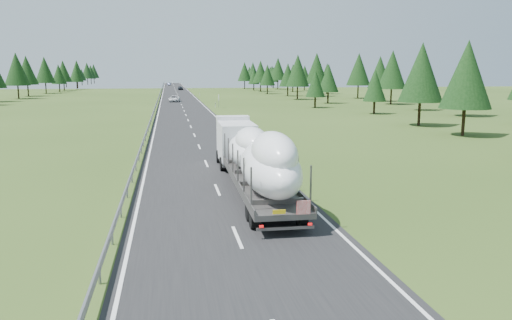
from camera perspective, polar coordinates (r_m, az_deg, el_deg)
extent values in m
plane|color=#2D4316|center=(22.14, -2.16, -8.84)|extent=(400.00, 400.00, 0.00)
cube|color=black|center=(121.00, -8.64, 6.59)|extent=(10.00, 400.00, 0.02)
cube|color=slate|center=(120.96, -11.17, 6.79)|extent=(0.08, 400.00, 0.32)
cylinder|color=slate|center=(22.01, -16.12, -8.54)|extent=(0.10, 0.10, 0.60)
cube|color=silver|center=(52.03, 0.45, 2.72)|extent=(0.12, 0.07, 1.00)
cube|color=black|center=(51.99, 0.45, 3.07)|extent=(0.13, 0.08, 0.12)
cube|color=silver|center=(101.40, -4.67, 6.29)|extent=(0.12, 0.07, 1.00)
cube|color=black|center=(101.38, -4.67, 6.47)|extent=(0.13, 0.08, 0.12)
cube|color=silver|center=(151.19, -6.44, 7.50)|extent=(0.12, 0.07, 1.00)
cube|color=black|center=(151.18, -6.45, 7.62)|extent=(0.13, 0.08, 0.12)
cube|color=silver|center=(201.08, -7.34, 8.11)|extent=(0.12, 0.07, 1.00)
cube|color=black|center=(201.07, -7.34, 8.20)|extent=(0.13, 0.08, 0.12)
cube|color=silver|center=(251.02, -7.88, 8.48)|extent=(0.12, 0.07, 1.00)
cube|color=black|center=(251.01, -7.88, 8.55)|extent=(0.13, 0.08, 0.12)
cube|color=silver|center=(300.97, -8.25, 8.72)|extent=(0.12, 0.07, 1.00)
cube|color=black|center=(300.97, -8.25, 8.78)|extent=(0.13, 0.08, 0.12)
cube|color=silver|center=(350.94, -8.51, 8.90)|extent=(0.12, 0.07, 1.00)
cube|color=black|center=(350.94, -8.51, 8.95)|extent=(0.13, 0.08, 0.12)
cylinder|color=slate|center=(101.44, -4.28, 6.58)|extent=(0.08, 0.08, 2.00)
cube|color=silver|center=(101.38, -4.28, 7.14)|extent=(0.05, 0.90, 1.20)
cylinder|color=black|center=(88.10, 22.67, 5.92)|extent=(0.36, 0.36, 3.90)
cone|color=black|center=(87.95, 22.91, 9.43)|extent=(6.06, 6.06, 8.12)
cylinder|color=black|center=(98.78, 18.23, 6.32)|extent=(0.36, 0.36, 3.08)
cone|color=black|center=(98.63, 18.37, 8.80)|extent=(4.79, 4.79, 6.42)
cylinder|color=black|center=(114.87, 15.18, 7.17)|extent=(0.36, 0.36, 4.01)
cone|color=black|center=(114.76, 15.31, 9.95)|extent=(6.24, 6.24, 8.36)
cylinder|color=black|center=(126.04, 13.88, 7.38)|extent=(0.36, 0.36, 3.71)
cone|color=black|center=(125.93, 13.98, 9.73)|extent=(5.77, 5.77, 7.73)
cylinder|color=black|center=(138.35, 11.57, 7.77)|extent=(0.36, 0.36, 4.11)
cone|color=black|center=(138.26, 11.66, 10.14)|extent=(6.40, 6.40, 8.57)
cylinder|color=black|center=(148.19, 6.89, 8.07)|extent=(0.36, 0.36, 4.27)
cone|color=black|center=(148.11, 6.94, 10.37)|extent=(6.65, 6.65, 8.90)
cylinder|color=black|center=(164.13, 8.08, 8.07)|extent=(0.36, 0.36, 3.33)
cone|color=black|center=(164.04, 8.12, 9.69)|extent=(5.19, 5.19, 6.95)
cylinder|color=black|center=(180.15, 4.23, 8.31)|extent=(0.36, 0.36, 3.32)
cone|color=black|center=(180.07, 4.25, 9.78)|extent=(5.16, 5.16, 6.92)
cylinder|color=black|center=(194.33, 5.56, 8.41)|extent=(0.36, 0.36, 3.25)
cone|color=black|center=(194.25, 5.58, 9.74)|extent=(5.05, 5.05, 6.77)
cylinder|color=black|center=(204.41, 2.51, 8.68)|extent=(0.36, 0.36, 4.32)
cone|color=black|center=(204.35, 2.52, 10.36)|extent=(6.72, 6.72, 9.00)
cylinder|color=black|center=(219.55, 1.98, 8.62)|extent=(0.36, 0.36, 3.12)
cone|color=black|center=(219.48, 1.99, 9.75)|extent=(4.85, 4.85, 6.49)
cylinder|color=black|center=(234.05, 1.83, 8.75)|extent=(0.36, 0.36, 3.36)
cone|color=black|center=(233.99, 1.84, 9.89)|extent=(5.22, 5.22, 6.99)
cylinder|color=black|center=(245.96, 1.63, 8.80)|extent=(0.36, 0.36, 3.27)
cone|color=black|center=(245.90, 1.63, 9.86)|extent=(5.08, 5.08, 6.81)
cylinder|color=black|center=(257.72, -0.23, 8.84)|extent=(0.36, 0.36, 3.09)
cone|color=black|center=(257.66, -0.24, 9.80)|extent=(4.80, 4.80, 6.43)
cylinder|color=black|center=(278.22, 0.53, 9.04)|extent=(0.36, 0.36, 4.14)
cone|color=black|center=(278.17, 0.53, 10.23)|extent=(6.44, 6.44, 8.63)
cylinder|color=black|center=(291.28, -0.36, 9.10)|extent=(0.36, 0.36, 4.24)
cone|color=black|center=(291.24, -0.36, 10.26)|extent=(6.60, 6.60, 8.84)
cylinder|color=black|center=(301.30, -0.26, 9.02)|extent=(0.36, 0.36, 3.02)
cone|color=black|center=(301.25, -0.26, 9.82)|extent=(4.70, 4.70, 6.30)
cylinder|color=black|center=(314.60, -0.76, 9.10)|extent=(0.36, 0.36, 3.47)
cone|color=black|center=(314.55, -0.77, 9.98)|extent=(5.39, 5.39, 7.23)
cylinder|color=black|center=(61.06, 22.63, 4.28)|extent=(0.36, 0.36, 3.63)
cone|color=black|center=(60.82, 22.96, 9.00)|extent=(5.65, 5.65, 7.56)
cylinder|color=black|center=(70.46, 18.16, 5.27)|extent=(0.36, 0.36, 3.74)
cone|color=black|center=(70.26, 18.39, 9.49)|extent=(5.82, 5.82, 7.79)
cylinder|color=black|center=(88.17, 13.36, 5.98)|extent=(0.36, 0.36, 2.53)
cone|color=black|center=(88.00, 13.45, 8.26)|extent=(3.94, 3.94, 5.27)
cylinder|color=black|center=(101.27, 6.77, 6.68)|extent=(0.36, 0.36, 2.52)
cone|color=black|center=(101.13, 6.81, 8.66)|extent=(3.93, 3.93, 5.26)
cylinder|color=black|center=(115.67, 8.23, 7.19)|extent=(0.36, 0.36, 3.03)
cone|color=black|center=(115.54, 8.28, 9.27)|extent=(4.72, 4.72, 6.32)
cylinder|color=black|center=(130.62, 4.75, 7.77)|extent=(0.36, 0.36, 3.92)
cone|color=black|center=(130.52, 4.79, 10.16)|extent=(6.09, 6.09, 8.16)
cylinder|color=black|center=(148.98, 3.64, 7.94)|extent=(0.36, 0.36, 3.27)
cone|color=black|center=(148.88, 3.66, 9.69)|extent=(5.09, 5.09, 6.81)
cylinder|color=black|center=(163.14, 1.30, 8.14)|extent=(0.36, 0.36, 3.21)
cone|color=black|center=(163.05, 1.31, 9.70)|extent=(5.00, 5.00, 6.70)
cylinder|color=black|center=(180.63, 0.52, 8.41)|extent=(0.36, 0.36, 3.76)
cone|color=black|center=(180.55, 0.52, 10.07)|extent=(5.85, 5.85, 7.83)
cylinder|color=black|center=(193.50, -0.25, 8.38)|extent=(0.36, 0.36, 2.77)
cone|color=black|center=(193.43, -0.25, 9.52)|extent=(4.31, 4.31, 5.77)
cylinder|color=black|center=(210.82, -1.31, 8.65)|extent=(0.36, 0.36, 3.77)
cone|color=black|center=(210.75, -1.32, 10.08)|extent=(5.86, 5.86, 7.84)
cylinder|color=black|center=(147.21, -25.53, 7.13)|extent=(0.36, 0.36, 4.14)
cone|color=black|center=(147.12, -25.70, 9.36)|extent=(6.43, 6.43, 8.62)
cylinder|color=black|center=(161.28, -24.61, 7.35)|extent=(0.36, 0.36, 4.00)
cone|color=black|center=(161.20, -24.75, 9.32)|extent=(6.22, 6.22, 8.33)
cylinder|color=black|center=(179.13, -22.88, 7.67)|extent=(0.36, 0.36, 4.07)
cone|color=black|center=(179.06, -23.01, 9.47)|extent=(6.34, 6.34, 8.49)
cylinder|color=black|center=(191.11, -21.54, 7.74)|extent=(0.36, 0.36, 3.30)
cone|color=black|center=(191.03, -21.63, 9.12)|extent=(5.14, 5.14, 6.88)
cylinder|color=black|center=(203.36, -21.08, 7.95)|extent=(0.36, 0.36, 3.85)
cone|color=black|center=(203.29, -21.18, 9.45)|extent=(5.98, 5.98, 8.01)
cylinder|color=black|center=(217.94, -19.79, 8.08)|extent=(0.36, 0.36, 3.47)
cone|color=black|center=(217.87, -19.86, 9.34)|extent=(5.40, 5.40, 7.24)
cylinder|color=black|center=(232.40, -19.71, 8.25)|extent=(0.36, 0.36, 4.09)
cone|color=black|center=(232.34, -19.80, 9.65)|extent=(6.36, 6.36, 8.52)
cylinder|color=black|center=(245.29, -20.86, 8.11)|extent=(0.36, 0.36, 2.93)
cone|color=black|center=(245.23, -20.92, 9.06)|extent=(4.55, 4.55, 6.10)
cylinder|color=black|center=(257.67, -19.75, 8.28)|extent=(0.36, 0.36, 3.27)
cone|color=black|center=(257.61, -19.81, 9.29)|extent=(5.09, 5.09, 6.82)
cylinder|color=black|center=(277.13, -19.26, 8.36)|extent=(0.36, 0.36, 2.90)
cone|color=black|center=(277.08, -19.31, 9.19)|extent=(4.51, 4.51, 6.04)
cylinder|color=black|center=(290.46, -18.69, 8.56)|extent=(0.36, 0.36, 4.09)
cone|color=black|center=(290.42, -18.75, 9.68)|extent=(6.36, 6.36, 8.52)
cylinder|color=black|center=(300.08, -18.32, 8.57)|extent=(0.36, 0.36, 3.67)
cone|color=black|center=(300.03, -18.37, 9.55)|extent=(5.71, 5.71, 7.65)
cylinder|color=black|center=(313.53, -18.00, 8.66)|extent=(0.36, 0.36, 3.91)
cone|color=black|center=(313.49, -18.06, 9.65)|extent=(6.08, 6.08, 8.14)
cube|color=silver|center=(37.83, -2.28, 2.13)|extent=(2.64, 5.16, 2.87)
cube|color=black|center=(40.33, -2.78, 3.36)|extent=(2.36, 0.12, 1.43)
cube|color=silver|center=(39.87, -2.73, 4.83)|extent=(2.58, 1.27, 0.31)
cube|color=#5B5756|center=(37.05, -2.05, -0.20)|extent=(2.61, 3.11, 0.26)
cylinder|color=black|center=(39.73, -4.31, 0.40)|extent=(0.38, 1.03, 1.02)
cylinder|color=black|center=(40.02, -0.95, 0.50)|extent=(0.38, 1.03, 1.02)
cylinder|color=black|center=(36.52, -3.80, -0.45)|extent=(0.38, 1.03, 1.02)
cylinder|color=black|center=(36.83, -0.15, -0.34)|extent=(0.38, 1.03, 1.02)
cube|color=#5B5756|center=(28.54, 0.35, -2.53)|extent=(3.00, 14.39, 0.27)
cube|color=#5B5756|center=(28.28, -2.37, -2.13)|extent=(0.29, 14.34, 0.25)
cube|color=#5B5756|center=(28.75, 3.02, -1.93)|extent=(0.29, 14.34, 0.25)
cube|color=#5B5756|center=(22.16, -0.29, -3.30)|extent=(0.07, 0.07, 1.95)
cube|color=#5B5756|center=(22.76, 6.50, -3.00)|extent=(0.07, 0.07, 1.95)
cube|color=#5B5756|center=(24.53, -1.25, -1.99)|extent=(0.07, 0.07, 1.95)
cube|color=#5B5756|center=(25.07, 4.92, -1.76)|extent=(0.07, 0.07, 1.95)
cube|color=#5B5756|center=(26.91, -2.04, -0.91)|extent=(0.07, 0.07, 1.95)
cube|color=#5B5756|center=(27.41, 3.61, -0.72)|extent=(0.07, 0.07, 1.95)
cube|color=#5B5756|center=(29.31, -2.70, 0.00)|extent=(0.07, 0.07, 1.95)
cube|color=#5B5756|center=(29.77, 2.51, 0.16)|extent=(0.07, 0.07, 1.95)
cube|color=#5B5756|center=(31.72, -3.26, 0.76)|extent=(0.07, 0.07, 1.95)
cube|color=#5B5756|center=(32.14, 1.57, 0.90)|extent=(0.07, 0.07, 1.95)
cube|color=#5B5756|center=(34.13, -3.75, 1.42)|extent=(0.07, 0.07, 1.95)
cube|color=#5B5756|center=(34.52, 0.76, 1.54)|extent=(0.07, 0.07, 1.95)
cylinder|color=black|center=(23.18, 0.04, -6.63)|extent=(0.43, 1.03, 1.02)
cylinder|color=black|center=(23.66, 5.46, -6.33)|extent=(0.43, 1.03, 1.02)
cylinder|color=black|center=(24.35, -0.46, -5.81)|extent=(0.43, 1.03, 1.02)
cylinder|color=black|center=(24.80, 4.70, -5.54)|extent=(0.43, 1.03, 1.02)
cube|color=#5B5756|center=(21.94, 3.69, -7.77)|extent=(2.56, 0.16, 0.12)
cube|color=red|center=(21.79, 5.74, -5.39)|extent=(0.62, 0.05, 0.61)
cube|color=yellow|center=(21.58, 2.96, -5.94)|extent=(0.56, 0.05, 0.18)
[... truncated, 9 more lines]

